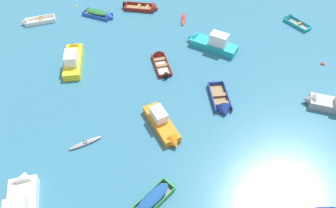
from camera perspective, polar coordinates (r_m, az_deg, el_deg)
name	(u,v)px	position (r m, az deg, el deg)	size (l,w,h in m)	color
motor_launch_white_back_row_center	(21,207)	(26.90, -24.74, -16.38)	(3.61, 6.90, 2.66)	white
rowboat_maroon_near_camera	(159,59)	(36.34, -1.56, 8.05)	(2.57, 4.63, 1.35)	beige
kayak_grey_cluster_outer	(85,143)	(29.25, -14.53, -6.72)	(2.83, 1.92, 0.28)	gray
rowboat_turquoise_far_right	(291,20)	(45.63, 21.05, 13.77)	(3.36, 3.83, 1.25)	gray
rowboat_green_outer_right	(147,205)	(25.15, -3.75, -17.47)	(3.66, 3.95, 1.17)	gray
motor_launch_yellow_back_row_left	(73,58)	(37.27, -16.52, 7.88)	(2.58, 6.27, 2.26)	yellow
rowboat_blue_distant_center	(102,15)	(44.46, -11.67, 15.34)	(4.63, 2.88, 1.35)	#99754C
motor_launch_orange_outer_left	(163,125)	(29.03, -0.87, -3.81)	(3.88, 5.40, 1.88)	orange
kayak_red_center	(183,19)	(43.16, 2.74, 14.89)	(0.74, 3.04, 0.29)	red
rowboat_white_back_row_right	(32,22)	(45.82, -23.12, 13.29)	(4.43, 2.71, 1.25)	beige
rowboat_maroon_near_right	(148,8)	(45.31, -3.54, 16.69)	(4.99, 2.16, 1.53)	#99754C
rowboat_deep_blue_cluster_inner	(222,105)	(31.49, 9.61, -0.22)	(2.22, 4.63, 1.52)	#99754C
motor_launch_grey_near_left	(335,104)	(34.64, 27.56, 0.05)	(6.15, 2.96, 2.06)	gray
motor_launch_turquoise_far_back	(211,43)	(38.25, 7.63, 10.79)	(6.25, 4.30, 2.43)	teal
mooring_buoy_midfield	(77,7)	(47.72, -15.92, 16.35)	(0.29, 0.29, 0.29)	yellow
mooring_buoy_between_boats_right	(323,64)	(39.84, 25.83, 6.38)	(0.48, 0.48, 0.48)	red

